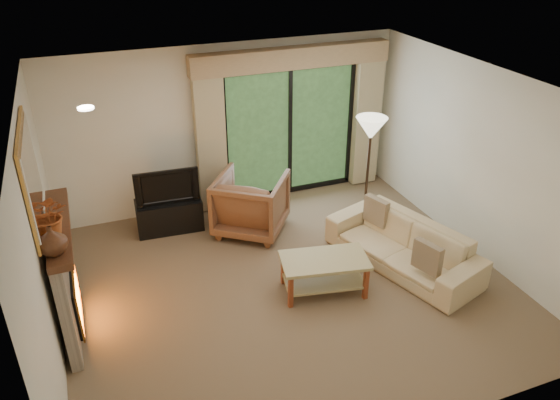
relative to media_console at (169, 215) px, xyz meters
name	(u,v)px	position (x,y,z in m)	size (l,w,h in m)	color
floor	(288,285)	(1.15, -1.95, -0.24)	(5.50, 5.50, 0.00)	brown
ceiling	(290,89)	(1.15, -1.95, 2.36)	(5.50, 5.50, 0.00)	white
wall_back	(229,127)	(1.15, 0.55, 1.06)	(5.00, 5.00, 0.00)	white
wall_front	(405,330)	(1.15, -4.45, 1.06)	(5.00, 5.00, 0.00)	white
wall_left	(41,241)	(-1.60, -1.95, 1.06)	(5.00, 5.00, 0.00)	white
wall_right	(478,162)	(3.90, -1.95, 1.06)	(5.00, 5.00, 0.00)	white
fireplace	(64,277)	(-1.48, -1.75, 0.44)	(0.24, 1.70, 1.37)	gray
mirror	(31,176)	(-1.57, -1.75, 1.71)	(0.07, 1.45, 1.02)	#C6893A
sliding_door	(290,132)	(2.15, 0.50, 0.86)	(2.26, 0.10, 2.16)	black
curtain_left	(210,139)	(0.80, 0.39, 0.96)	(0.45, 0.18, 2.35)	tan
curtain_right	(366,118)	(3.50, 0.39, 0.96)	(0.45, 0.18, 2.35)	tan
cornice	(292,58)	(2.15, 0.41, 2.08)	(3.20, 0.24, 0.32)	tan
media_console	(169,215)	(0.00, 0.00, 0.00)	(0.97, 0.44, 0.48)	black
tv	(166,185)	(0.00, 0.00, 0.51)	(0.93, 0.12, 0.54)	black
armchair	(251,204)	(1.14, -0.47, 0.21)	(0.96, 0.99, 0.90)	brown
sofa	(403,245)	(2.75, -2.08, 0.07)	(2.16, 0.84, 0.63)	#D1B685
pillow_near	(427,257)	(2.68, -2.71, 0.29)	(0.10, 0.39, 0.39)	brown
pillow_far	(376,211)	(2.68, -1.46, 0.29)	(0.10, 0.39, 0.39)	brown
coffee_table	(324,275)	(1.52, -2.22, 0.00)	(1.08, 0.59, 0.48)	tan
floor_lamp	(368,172)	(2.85, -0.86, 0.61)	(0.46, 0.46, 1.70)	#EEE8C6
vase	(52,240)	(-1.46, -2.35, 1.28)	(0.28, 0.28, 0.30)	#4C2918
branches	(49,215)	(-1.46, -2.00, 1.36)	(0.42, 0.36, 0.47)	#B05223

